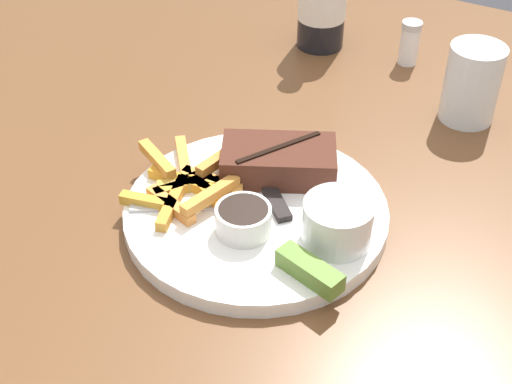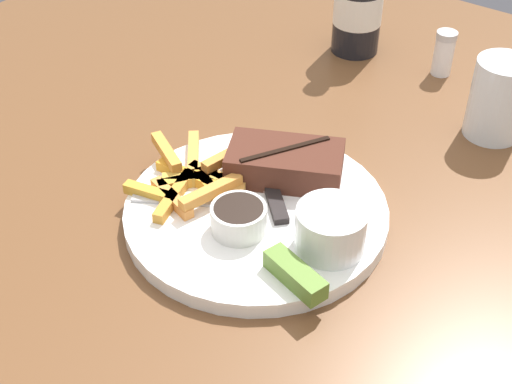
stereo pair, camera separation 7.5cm
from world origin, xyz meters
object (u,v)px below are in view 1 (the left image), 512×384
(steak_portion, at_px, (279,161))
(knife_utensil, at_px, (266,184))
(salt_shaker, at_px, (410,43))
(dinner_plate, at_px, (256,213))
(pickle_spear, at_px, (310,270))
(coleslaw_cup, at_px, (338,220))
(fork_utensil, at_px, (187,207))
(drinking_glass, at_px, (472,83))
(dipping_sauce_cup, at_px, (243,219))
(beer_bottle, at_px, (322,1))

(steak_portion, xyz_separation_m, knife_utensil, (-0.00, -0.03, -0.02))
(knife_utensil, distance_m, salt_shaker, 0.38)
(dinner_plate, height_order, pickle_spear, pickle_spear)
(steak_portion, relative_size, coleslaw_cup, 2.04)
(coleslaw_cup, distance_m, fork_utensil, 0.17)
(coleslaw_cup, bearing_deg, salt_shaker, 100.25)
(fork_utensil, bearing_deg, coleslaw_cup, -19.72)
(drinking_glass, relative_size, salt_shaker, 1.57)
(knife_utensil, bearing_deg, drinking_glass, -75.39)
(fork_utensil, xyz_separation_m, drinking_glass, (0.20, 0.35, 0.03))
(pickle_spear, bearing_deg, dipping_sauce_cup, 163.06)
(steak_portion, bearing_deg, drinking_glass, 59.82)
(dinner_plate, distance_m, beer_bottle, 0.42)
(fork_utensil, relative_size, salt_shaker, 1.85)
(pickle_spear, relative_size, beer_bottle, 0.37)
(dinner_plate, distance_m, steak_portion, 0.07)
(dinner_plate, xyz_separation_m, pickle_spear, (0.10, -0.07, 0.02))
(knife_utensil, xyz_separation_m, beer_bottle, (-0.11, 0.37, 0.05))
(pickle_spear, relative_size, knife_utensil, 0.56)
(steak_portion, height_order, salt_shaker, salt_shaker)
(dinner_plate, bearing_deg, fork_utensil, -148.46)
(steak_portion, distance_m, pickle_spear, 0.17)
(dipping_sauce_cup, relative_size, beer_bottle, 0.29)
(salt_shaker, bearing_deg, beer_bottle, -174.76)
(dinner_plate, height_order, drinking_glass, drinking_glass)
(drinking_glass, bearing_deg, knife_utensil, -118.06)
(salt_shaker, bearing_deg, drinking_glass, -40.91)
(knife_utensil, height_order, drinking_glass, drinking_glass)
(steak_portion, relative_size, drinking_glass, 1.43)
(dipping_sauce_cup, xyz_separation_m, fork_utensil, (-0.07, 0.00, -0.01))
(knife_utensil, bearing_deg, dinner_plate, 145.27)
(fork_utensil, relative_size, knife_utensil, 0.91)
(coleslaw_cup, relative_size, dipping_sauce_cup, 1.23)
(dinner_plate, height_order, dipping_sauce_cup, dipping_sauce_cup)
(beer_bottle, bearing_deg, knife_utensil, -73.66)
(steak_portion, bearing_deg, fork_utensil, -119.37)
(fork_utensil, height_order, salt_shaker, salt_shaker)
(dinner_plate, xyz_separation_m, steak_portion, (-0.01, 0.06, 0.03))
(steak_portion, height_order, dipping_sauce_cup, steak_portion)
(knife_utensil, height_order, beer_bottle, beer_bottle)
(coleslaw_cup, xyz_separation_m, pickle_spear, (-0.00, -0.06, -0.02))
(dinner_plate, height_order, fork_utensil, fork_utensil)
(dipping_sauce_cup, bearing_deg, drinking_glass, 69.63)
(steak_portion, distance_m, beer_bottle, 0.36)
(steak_portion, bearing_deg, dinner_plate, -84.24)
(salt_shaker, bearing_deg, steak_portion, -94.45)
(dinner_plate, xyz_separation_m, salt_shaker, (0.02, 0.41, 0.02))
(drinking_glass, bearing_deg, steak_portion, -120.18)
(fork_utensil, xyz_separation_m, salt_shaker, (0.08, 0.45, 0.01))
(knife_utensil, distance_m, beer_bottle, 0.38)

